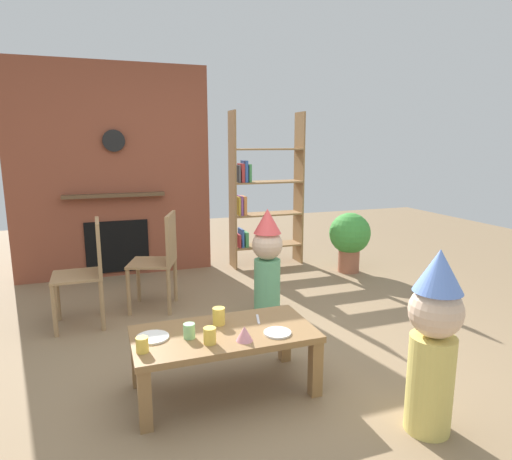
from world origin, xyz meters
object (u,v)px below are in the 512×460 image
object	(u,v)px
child_with_cone_hat	(434,338)
dining_chair_middle	(162,255)
paper_plate_front	(277,333)
dining_chair_left	(88,266)
paper_cup_far_left	(142,345)
paper_plate_rear	(153,337)
child_in_pink	(267,260)
coffee_table	(224,341)
bookshelf	(261,195)
paper_cup_center	(219,316)
birthday_cake_slice	(244,333)
paper_cup_near_right	(210,336)
potted_plant_tall	(350,237)
paper_cup_near_left	(189,331)

from	to	relation	value
child_with_cone_hat	dining_chair_middle	size ratio (longest dim) A/B	1.12
paper_plate_front	dining_chair_left	size ratio (longest dim) A/B	0.19
paper_plate_front	dining_chair_middle	world-z (taller)	dining_chair_middle
paper_cup_far_left	paper_plate_rear	size ratio (longest dim) A/B	0.44
child_in_pink	coffee_table	bearing A→B (deg)	-0.00
bookshelf	paper_cup_center	bearing A→B (deg)	-115.57
birthday_cake_slice	child_with_cone_hat	distance (m)	1.03
paper_cup_center	paper_plate_front	distance (m)	0.40
paper_cup_near_right	bookshelf	bearing A→B (deg)	64.42
birthday_cake_slice	dining_chair_middle	distance (m)	1.74
coffee_table	child_with_cone_hat	size ratio (longest dim) A/B	1.10
bookshelf	potted_plant_tall	world-z (taller)	bookshelf
bookshelf	paper_cup_near_left	size ratio (longest dim) A/B	21.44
paper_plate_rear	dining_chair_left	world-z (taller)	dining_chair_left
bookshelf	birthday_cake_slice	size ratio (longest dim) A/B	19.00
child_with_cone_hat	paper_cup_near_left	bearing A→B (deg)	6.63
paper_plate_front	dining_chair_middle	distance (m)	1.77
bookshelf	paper_plate_front	bearing A→B (deg)	-108.21
coffee_table	paper_cup_near_right	bearing A→B (deg)	-131.97
dining_chair_middle	bookshelf	bearing A→B (deg)	-122.69
bookshelf	paper_cup_far_left	world-z (taller)	bookshelf
paper_cup_near_right	child_with_cone_hat	size ratio (longest dim) A/B	0.09
paper_cup_near_left	paper_plate_rear	size ratio (longest dim) A/B	0.46
paper_cup_near_left	paper_cup_far_left	size ratio (longest dim) A/B	1.04
coffee_table	paper_cup_center	bearing A→B (deg)	91.23
child_in_pink	potted_plant_tall	bearing A→B (deg)	157.06
birthday_cake_slice	bookshelf	bearing A→B (deg)	68.05
dining_chair_middle	birthday_cake_slice	bearing A→B (deg)	116.46
paper_cup_near_left	paper_plate_front	distance (m)	0.53
paper_cup_far_left	paper_plate_front	bearing A→B (deg)	-2.06
paper_cup_center	potted_plant_tall	distance (m)	2.85
paper_cup_near_left	paper_cup_far_left	xyz separation A→B (m)	(-0.28, -0.09, -0.00)
paper_cup_center	paper_plate_front	world-z (taller)	paper_cup_center
paper_plate_front	paper_plate_rear	world-z (taller)	same
bookshelf	child_with_cone_hat	size ratio (longest dim) A/B	1.88
dining_chair_left	potted_plant_tall	world-z (taller)	dining_chair_left
child_in_pink	dining_chair_left	distance (m)	1.52
paper_cup_near_left	paper_plate_front	size ratio (longest dim) A/B	0.53
coffee_table	child_with_cone_hat	distance (m)	1.20
paper_cup_near_left	child_with_cone_hat	size ratio (longest dim) A/B	0.09
child_in_pink	dining_chair_left	xyz separation A→B (m)	(-1.48, 0.32, -0.00)
bookshelf	potted_plant_tall	bearing A→B (deg)	-35.89
paper_cup_near_right	potted_plant_tall	world-z (taller)	potted_plant_tall
coffee_table	dining_chair_middle	xyz separation A→B (m)	(-0.16, 1.56, 0.18)
dining_chair_left	dining_chair_middle	size ratio (longest dim) A/B	1.00
paper_cup_near_left	paper_cup_center	xyz separation A→B (m)	(0.22, 0.14, 0.01)
paper_plate_front	potted_plant_tall	bearing A→B (deg)	49.97
paper_plate_rear	paper_plate_front	bearing A→B (deg)	-14.62
paper_plate_rear	child_in_pink	size ratio (longest dim) A/B	0.20
coffee_table	paper_plate_front	size ratio (longest dim) A/B	6.62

